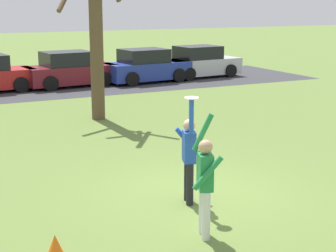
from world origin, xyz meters
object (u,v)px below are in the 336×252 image
Objects in this scene: parked_car_silver at (199,63)px; field_cone_orange at (55,244)px; bare_tree_tall at (96,20)px; person_catcher at (189,154)px; person_defender at (205,180)px; parked_car_maroon at (69,70)px; frisbee_disc at (192,98)px; parked_car_blue at (146,67)px.

parked_car_silver is 20.34m from field_cone_orange.
parked_car_silver is 0.65× the size of bare_tree_tall.
parked_car_silver is (9.03, 15.45, -0.25)m from person_catcher.
person_defender is 9.93m from bare_tree_tall.
person_catcher is at bearing 19.52° from field_cone_orange.
person_catcher reaches higher than parked_car_maroon.
person_defender is (-0.51, -1.47, -0.00)m from person_catcher.
person_defender is 6.38× the size of field_cone_orange.
person_catcher reaches higher than field_cone_orange.
bare_tree_tall is (-8.05, -7.37, 2.49)m from parked_car_silver.
field_cone_orange is at bearing -131.06° from parked_car_silver.
parked_car_maroon is (2.25, 15.60, -1.37)m from frisbee_disc.
frisbee_disc is (-0.07, -0.21, 1.11)m from person_catcher.
frisbee_disc is at bearing -103.37° from parked_car_maroon.
field_cone_orange is (-11.92, -16.47, -0.57)m from parked_car_silver.
bare_tree_tall is (1.06, 8.29, 1.13)m from frisbee_disc.
bare_tree_tall is (-1.19, -7.31, 2.49)m from parked_car_maroon.
parked_car_maroon and parked_car_silver have the same top height.
person_defender is at bearing -116.21° from parked_car_blue.
person_defender is at bearing 0.00° from person_catcher.
parked_car_blue is at bearing -10.25° from parked_car_maroon.
person_catcher is at bearing -116.41° from parked_car_blue.
person_defender reaches higher than field_cone_orange.
person_defender reaches higher than parked_car_maroon.
parked_car_silver is at bearing 168.70° from person_catcher.
person_catcher is 7.90× the size of frisbee_disc.
bare_tree_tall reaches higher than field_cone_orange.
person_catcher is 3.17m from field_cone_orange.
frisbee_disc is at bearing -116.38° from parked_car_blue.
person_catcher is 16.16m from parked_car_blue.
parked_car_maroon is at bearing 175.34° from parked_car_silver.
person_catcher is 8.44m from bare_tree_tall.
field_cone_orange is (-2.38, 0.45, -0.82)m from person_defender.
bare_tree_tall is at bearing -104.39° from parked_car_maroon.
frisbee_disc reaches higher than person_defender.
person_defender is 0.48× the size of parked_car_silver.
parked_car_silver is 13.27× the size of field_cone_orange.
bare_tree_tall is at bearing -130.04° from parked_car_blue.
parked_car_blue and parked_car_silver have the same top height.
parked_car_blue is (5.93, 15.27, -1.37)m from frisbee_disc.
parked_car_blue is 18.32m from field_cone_orange.
person_catcher is 1.02× the size of person_defender.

